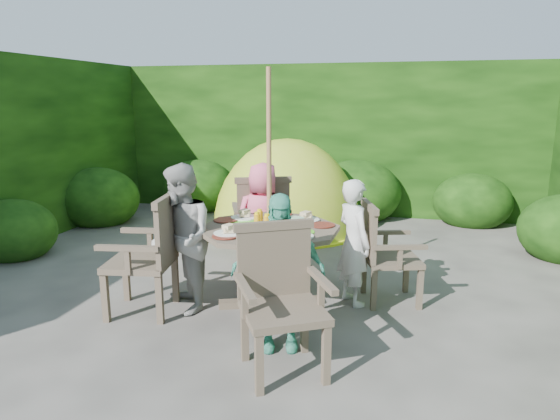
% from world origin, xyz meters
% --- Properties ---
extents(ground, '(60.00, 60.00, 0.00)m').
position_xyz_m(ground, '(0.00, 0.00, 0.00)').
color(ground, '#43403B').
rests_on(ground, ground).
extents(hedge_enclosure, '(9.00, 9.00, 2.50)m').
position_xyz_m(hedge_enclosure, '(0.00, 1.33, 1.25)').
color(hedge_enclosure, black).
rests_on(hedge_enclosure, ground).
extents(patio_table, '(1.71, 1.71, 0.93)m').
position_xyz_m(patio_table, '(0.17, -0.52, 0.65)').
color(patio_table, '#42372B').
rests_on(patio_table, ground).
extents(parasol_pole, '(0.06, 0.06, 2.20)m').
position_xyz_m(parasol_pole, '(0.17, -0.52, 1.10)').
color(parasol_pole, olive).
rests_on(parasol_pole, ground).
extents(garden_chair_right, '(0.64, 0.68, 0.94)m').
position_xyz_m(garden_chair_right, '(1.19, -0.13, 0.50)').
color(garden_chair_right, '#42372B').
rests_on(garden_chair_right, ground).
extents(garden_chair_left, '(0.66, 0.72, 1.05)m').
position_xyz_m(garden_chair_left, '(-0.85, -0.91, 0.56)').
color(garden_chair_left, '#42372B').
rests_on(garden_chair_left, ground).
extents(garden_chair_back, '(0.80, 0.76, 1.06)m').
position_xyz_m(garden_chair_back, '(-0.20, 0.50, 0.56)').
color(garden_chair_back, '#42372B').
rests_on(garden_chair_back, ground).
extents(garden_chair_front, '(0.80, 0.77, 1.02)m').
position_xyz_m(garden_chair_front, '(0.53, -1.55, 0.54)').
color(garden_chair_front, '#42372B').
rests_on(garden_chair_front, ground).
extents(child_right, '(0.50, 0.53, 1.21)m').
position_xyz_m(child_right, '(0.92, -0.24, 0.60)').
color(child_right, silver).
rests_on(child_right, ground).
extents(child_left, '(0.82, 0.84, 1.37)m').
position_xyz_m(child_left, '(-0.58, -0.79, 0.68)').
color(child_left, '#A19F9B').
rests_on(child_left, ground).
extents(child_back, '(0.71, 0.56, 1.28)m').
position_xyz_m(child_back, '(-0.11, 0.23, 0.64)').
color(child_back, '#E35D7E').
rests_on(child_back, ground).
extents(child_front, '(0.79, 0.49, 1.25)m').
position_xyz_m(child_front, '(0.44, -1.27, 0.62)').
color(child_front, '#4CB396').
rests_on(child_front, ground).
extents(dome_tent, '(2.60, 2.60, 2.72)m').
position_xyz_m(dome_tent, '(-0.36, 2.38, 0.00)').
color(dome_tent, '#A5BB24').
rests_on(dome_tent, ground).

